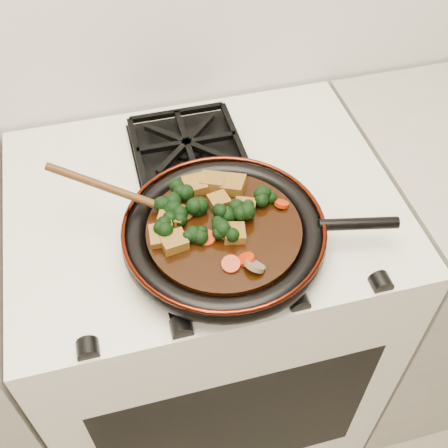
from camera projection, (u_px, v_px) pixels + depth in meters
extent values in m
cube|color=white|center=(207.00, 318.00, 1.44)|extent=(0.76, 0.60, 0.90)
cylinder|color=black|center=(224.00, 238.00, 0.99)|extent=(0.33, 0.33, 0.01)
torus|color=black|center=(224.00, 234.00, 0.99)|extent=(0.36, 0.36, 0.04)
torus|color=#421309|center=(224.00, 227.00, 0.97)|extent=(0.36, 0.36, 0.01)
cylinder|color=black|center=(358.00, 224.00, 0.98)|extent=(0.14, 0.05, 0.02)
cylinder|color=black|center=(224.00, 232.00, 0.98)|extent=(0.27, 0.27, 0.02)
cube|color=brown|center=(219.00, 201.00, 1.01)|extent=(0.04, 0.04, 0.02)
cube|color=brown|center=(171.00, 217.00, 0.98)|extent=(0.05, 0.05, 0.03)
cube|color=brown|center=(195.00, 186.00, 1.03)|extent=(0.05, 0.04, 0.03)
cube|color=brown|center=(174.00, 242.00, 0.94)|extent=(0.05, 0.04, 0.02)
cube|color=brown|center=(212.00, 182.00, 1.03)|extent=(0.06, 0.05, 0.03)
cube|color=brown|center=(234.00, 185.00, 1.03)|extent=(0.06, 0.06, 0.03)
cube|color=brown|center=(162.00, 236.00, 0.95)|extent=(0.05, 0.05, 0.03)
cube|color=brown|center=(234.00, 234.00, 0.96)|extent=(0.04, 0.04, 0.02)
cube|color=brown|center=(245.00, 207.00, 0.99)|extent=(0.05, 0.05, 0.02)
cylinder|color=#AB2304|center=(196.00, 206.00, 1.00)|extent=(0.03, 0.03, 0.02)
cylinder|color=#AB2304|center=(246.00, 259.00, 0.92)|extent=(0.03, 0.03, 0.02)
cylinder|color=#AB2304|center=(231.00, 264.00, 0.92)|extent=(0.03, 0.03, 0.02)
cylinder|color=#AB2304|center=(240.00, 207.00, 1.00)|extent=(0.03, 0.03, 0.02)
cylinder|color=#AB2304|center=(208.00, 238.00, 0.95)|extent=(0.03, 0.03, 0.02)
cylinder|color=#AB2304|center=(281.00, 204.00, 1.00)|extent=(0.03, 0.03, 0.02)
cylinder|color=brown|center=(221.00, 184.00, 1.03)|extent=(0.04, 0.04, 0.02)
cylinder|color=brown|center=(255.00, 266.00, 0.91)|extent=(0.05, 0.05, 0.03)
cylinder|color=brown|center=(169.00, 214.00, 0.99)|extent=(0.04, 0.04, 0.02)
ellipsoid|color=#4C2B10|center=(178.00, 213.00, 0.99)|extent=(0.07, 0.06, 0.02)
cylinder|color=#4C2B10|center=(113.00, 190.00, 0.98)|extent=(0.02, 0.02, 0.24)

